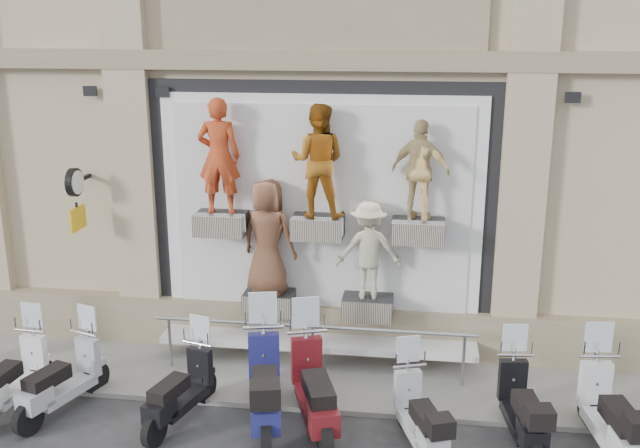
# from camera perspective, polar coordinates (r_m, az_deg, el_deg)

# --- Properties ---
(sidewalk) EXTENTS (16.00, 2.20, 0.08)m
(sidewalk) POSITION_cam_1_polar(r_m,az_deg,el_deg) (11.50, -0.51, -11.93)
(sidewalk) COLOR gray
(sidewalk) RESTS_ON ground
(shop_vitrine) EXTENTS (5.60, 0.83, 4.30)m
(shop_vitrine) POSITION_cam_1_polar(r_m,az_deg,el_deg) (11.23, -0.08, 0.38)
(shop_vitrine) COLOR black
(shop_vitrine) RESTS_ON ground
(guard_rail) EXTENTS (5.06, 0.10, 0.93)m
(guard_rail) POSITION_cam_1_polar(r_m,az_deg,el_deg) (11.22, -0.59, -10.24)
(guard_rail) COLOR #9EA0A5
(guard_rail) RESTS_ON ground
(clock_sign_bracket) EXTENTS (0.10, 0.80, 1.02)m
(clock_sign_bracket) POSITION_cam_1_polar(r_m,az_deg,el_deg) (12.05, -18.96, 2.51)
(clock_sign_bracket) COLOR black
(clock_sign_bracket) RESTS_ON ground
(scooter_b) EXTENTS (0.67, 1.80, 1.43)m
(scooter_b) POSITION_cam_1_polar(r_m,az_deg,el_deg) (11.19, -23.48, -10.30)
(scooter_b) COLOR white
(scooter_b) RESTS_ON ground
(scooter_c) EXTENTS (1.03, 1.84, 1.44)m
(scooter_c) POSITION_cam_1_polar(r_m,az_deg,el_deg) (10.88, -20.04, -10.68)
(scooter_c) COLOR #9598A1
(scooter_c) RESTS_ON ground
(scooter_d) EXTENTS (0.93, 1.79, 1.40)m
(scooter_d) POSITION_cam_1_polar(r_m,az_deg,el_deg) (10.18, -11.18, -11.96)
(scooter_d) COLOR black
(scooter_d) RESTS_ON ground
(scooter_e) EXTENTS (1.09, 2.22, 1.73)m
(scooter_e) POSITION_cam_1_polar(r_m,az_deg,el_deg) (9.83, -4.47, -11.66)
(scooter_e) COLOR navy
(scooter_e) RESTS_ON ground
(scooter_f) EXTENTS (1.24, 2.17, 1.69)m
(scooter_f) POSITION_cam_1_polar(r_m,az_deg,el_deg) (9.75, -0.45, -11.98)
(scooter_f) COLOR #570F14
(scooter_f) RESTS_ON ground
(scooter_g) EXTENTS (1.04, 1.78, 1.39)m
(scooter_g) POSITION_cam_1_polar(r_m,az_deg,el_deg) (9.46, 8.03, -14.11)
(scooter_g) COLOR #A0A4A7
(scooter_g) RESTS_ON ground
(scooter_h) EXTENTS (0.75, 1.85, 1.47)m
(scooter_h) POSITION_cam_1_polar(r_m,az_deg,el_deg) (9.88, 15.94, -13.00)
(scooter_h) COLOR black
(scooter_h) RESTS_ON ground
(scooter_i) EXTENTS (0.83, 2.02, 1.60)m
(scooter_i) POSITION_cam_1_polar(r_m,az_deg,el_deg) (9.95, 22.38, -12.98)
(scooter_i) COLOR silver
(scooter_i) RESTS_ON ground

